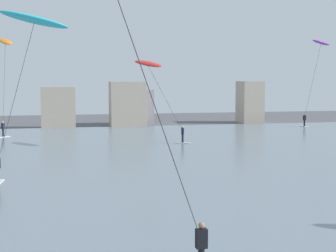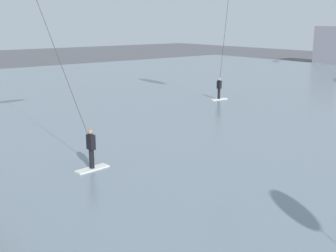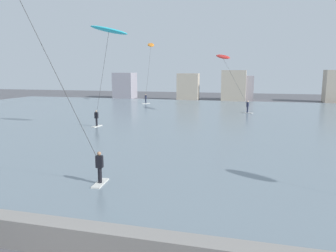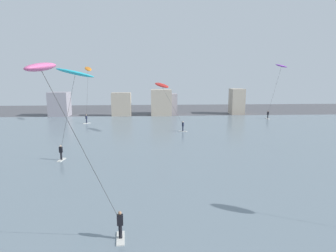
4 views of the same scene
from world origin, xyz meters
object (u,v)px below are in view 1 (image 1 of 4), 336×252
object	(u,v)px
kitesurfer_purple	(319,51)
kitesurfer_orange	(5,48)
kitesurfer_red	(151,69)
kitesurfer_cyan	(31,32)

from	to	relation	value
kitesurfer_purple	kitesurfer_orange	world-z (taller)	kitesurfer_purple
kitesurfer_purple	kitesurfer_red	size ratio (longest dim) A/B	1.41
kitesurfer_purple	kitesurfer_cyan	bearing A→B (deg)	-138.92
kitesurfer_red	kitesurfer_orange	bearing A→B (deg)	140.39
kitesurfer_cyan	kitesurfer_purple	bearing A→B (deg)	41.08
kitesurfer_purple	kitesurfer_orange	bearing A→B (deg)	-176.24
kitesurfer_cyan	kitesurfer_orange	distance (m)	27.19
kitesurfer_orange	kitesurfer_red	distance (m)	17.98
kitesurfer_cyan	kitesurfer_red	size ratio (longest dim) A/B	1.24
kitesurfer_orange	kitesurfer_red	xyz separation A→B (m)	(13.73, -11.36, -2.40)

